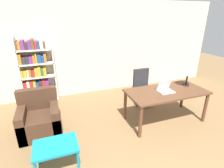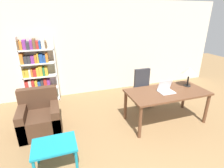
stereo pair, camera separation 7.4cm
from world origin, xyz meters
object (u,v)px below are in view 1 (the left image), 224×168
(bookshelf, at_px, (35,72))
(side_table_blue, at_px, (56,149))
(laptop, at_px, (165,89))
(office_chair, at_px, (142,88))
(desk, at_px, (166,94))
(armchair, at_px, (40,119))
(table_lamp, at_px, (188,71))

(bookshelf, bearing_deg, side_table_blue, -83.04)
(laptop, distance_m, side_table_blue, 2.47)
(office_chair, bearing_deg, laptop, -89.60)
(desk, xyz_separation_m, bookshelf, (-2.72, 1.98, 0.22))
(desk, height_order, laptop, laptop)
(desk, xyz_separation_m, office_chair, (-0.05, 0.93, -0.22))
(armchair, relative_size, bookshelf, 0.49)
(desk, relative_size, office_chair, 1.85)
(laptop, bearing_deg, office_chair, 90.40)
(desk, xyz_separation_m, table_lamp, (0.63, 0.12, 0.44))
(laptop, bearing_deg, side_table_blue, -165.61)
(office_chair, distance_m, bookshelf, 2.90)
(table_lamp, height_order, bookshelf, bookshelf)
(table_lamp, bearing_deg, armchair, 173.29)
(desk, bearing_deg, table_lamp, 10.70)
(desk, bearing_deg, side_table_blue, -165.72)
(office_chair, distance_m, armchair, 2.65)
(office_chair, distance_m, side_table_blue, 2.82)
(laptop, xyz_separation_m, table_lamp, (0.67, 0.13, 0.30))
(desk, relative_size, armchair, 2.01)
(table_lamp, distance_m, side_table_blue, 3.20)
(bookshelf, bearing_deg, office_chair, -21.40)
(desk, height_order, armchair, armchair)
(desk, relative_size, bookshelf, 0.98)
(office_chair, bearing_deg, armchair, -170.69)
(desk, height_order, table_lamp, table_lamp)
(table_lamp, relative_size, bookshelf, 0.25)
(laptop, xyz_separation_m, bookshelf, (-2.68, 1.99, 0.08))
(side_table_blue, xyz_separation_m, armchair, (-0.26, 1.12, -0.10))
(desk, height_order, office_chair, office_chair)
(office_chair, xyz_separation_m, side_table_blue, (-2.35, -1.55, -0.04))
(laptop, distance_m, table_lamp, 0.75)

